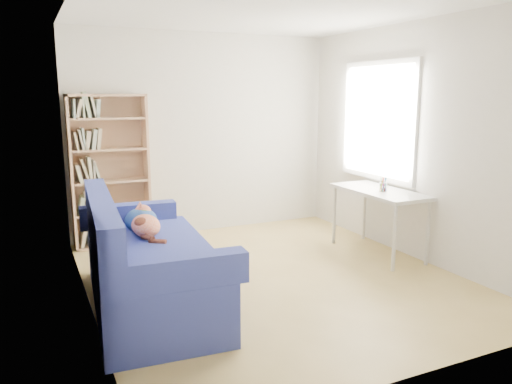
# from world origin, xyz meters

# --- Properties ---
(ground) EXTENTS (4.00, 4.00, 0.00)m
(ground) POSITION_xyz_m (0.00, 0.00, 0.00)
(ground) COLOR tan
(ground) RESTS_ON ground
(room_shell) EXTENTS (3.54, 4.04, 2.62)m
(room_shell) POSITION_xyz_m (0.10, 0.03, 1.64)
(room_shell) COLOR silver
(room_shell) RESTS_ON ground
(sofa) EXTENTS (1.10, 2.08, 0.99)m
(sofa) POSITION_xyz_m (-1.30, -0.14, 0.37)
(sofa) COLOR navy
(sofa) RESTS_ON ground
(bookshelf) EXTENTS (0.91, 0.28, 1.82)m
(bookshelf) POSITION_xyz_m (-1.25, 1.84, 0.84)
(bookshelf) COLOR tan
(bookshelf) RESTS_ON ground
(desk) EXTENTS (0.55, 1.20, 0.75)m
(desk) POSITION_xyz_m (1.45, 0.18, 0.68)
(desk) COLOR silver
(desk) RESTS_ON ground
(pen_cup) EXTENTS (0.09, 0.09, 0.16)m
(pen_cup) POSITION_xyz_m (1.44, 0.10, 0.81)
(pen_cup) COLOR white
(pen_cup) RESTS_ON desk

